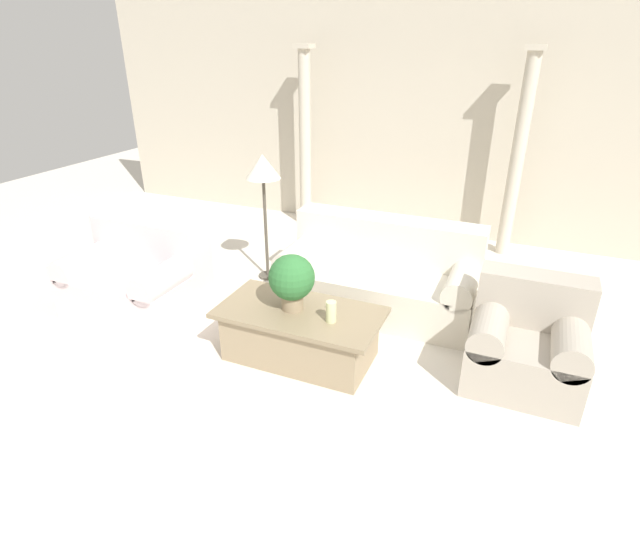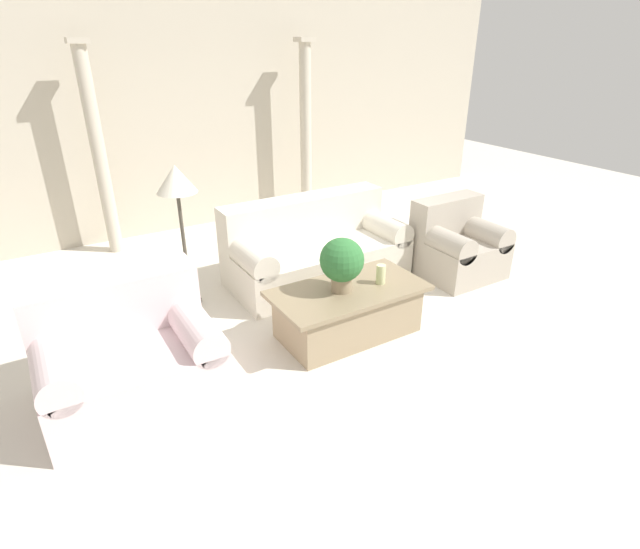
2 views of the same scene
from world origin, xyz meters
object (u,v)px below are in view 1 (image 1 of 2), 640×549
object	(u,v)px
coffee_table	(300,333)
floor_lamp	(263,173)
potted_plant	(292,279)
loveseat	(139,275)
armchair	(527,341)
sofa_long	(380,274)

from	to	relation	value
coffee_table	floor_lamp	world-z (taller)	floor_lamp
coffee_table	potted_plant	xyz separation A→B (m)	(-0.07, 0.01, 0.51)
potted_plant	loveseat	bearing A→B (deg)	174.82
coffee_table	floor_lamp	xyz separation A→B (m)	(-1.05, 1.33, 1.00)
floor_lamp	armchair	size ratio (longest dim) A/B	1.65
floor_lamp	potted_plant	bearing A→B (deg)	-53.42
potted_plant	floor_lamp	size ratio (longest dim) A/B	0.34
floor_lamp	sofa_long	bearing A→B (deg)	-5.79
coffee_table	armchair	world-z (taller)	armchair
sofa_long	armchair	xyz separation A→B (m)	(1.45, -0.75, 0.00)
coffee_table	floor_lamp	distance (m)	1.97
coffee_table	potted_plant	bearing A→B (deg)	172.98
armchair	loveseat	bearing A→B (deg)	-175.87
loveseat	floor_lamp	xyz separation A→B (m)	(0.84, 1.16, 0.87)
sofa_long	floor_lamp	world-z (taller)	floor_lamp
sofa_long	floor_lamp	xyz separation A→B (m)	(-1.41, 0.14, 0.88)
sofa_long	loveseat	size ratio (longest dim) A/B	1.56
potted_plant	floor_lamp	bearing A→B (deg)	126.58
potted_plant	coffee_table	bearing A→B (deg)	-7.02
loveseat	armchair	size ratio (longest dim) A/B	1.44
sofa_long	loveseat	distance (m)	2.47
sofa_long	potted_plant	bearing A→B (deg)	-109.82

